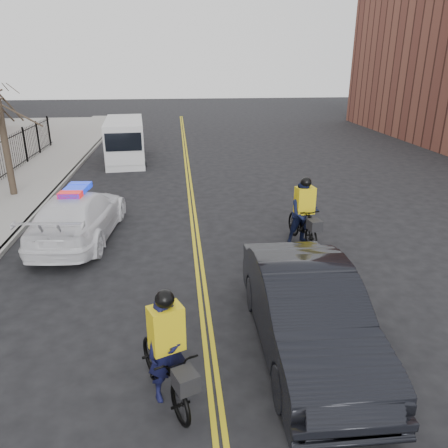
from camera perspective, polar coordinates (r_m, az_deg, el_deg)
name	(u,v)px	position (r m, az deg, el deg)	size (l,w,h in m)	color
ground	(205,311)	(10.56, -2.53, -11.29)	(120.00, 120.00, 0.00)	black
center_line_left	(190,206)	(17.85, -4.46, 2.41)	(0.10, 60.00, 0.01)	gold
center_line_right	(194,205)	(17.85, -3.95, 2.43)	(0.10, 60.00, 0.01)	gold
sidewalk	(0,210)	(19.15, -27.25, 1.60)	(3.00, 60.00, 0.15)	gray
curb	(39,209)	(18.65, -22.96, 1.82)	(0.20, 60.00, 0.15)	gray
street_tree	(0,114)	(20.34, -27.23, 12.70)	(3.20, 3.20, 4.80)	#32261D
police_cruiser	(79,216)	(15.04, -18.46, 1.05)	(2.70, 5.67, 1.75)	white
dark_sedan	(308,312)	(8.99, 10.86, -11.24)	(1.89, 5.41, 1.78)	black
cargo_van	(125,142)	(26.14, -12.79, 10.45)	(2.54, 5.81, 2.37)	silver
cyclist_near	(168,361)	(7.92, -7.30, -17.34)	(1.52, 2.27, 2.11)	black
cyclist_far	(304,218)	(14.09, 10.37, 0.78)	(1.09, 2.25, 2.20)	black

